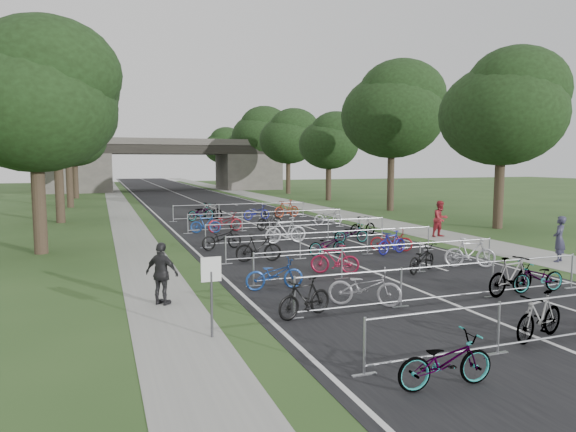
# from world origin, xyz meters

# --- Properties ---
(ground) EXTENTS (200.00, 200.00, 0.00)m
(ground) POSITION_xyz_m (0.00, 0.00, 0.00)
(ground) COLOR #2D4A20
(ground) RESTS_ON ground
(road) EXTENTS (11.00, 140.00, 0.01)m
(road) POSITION_xyz_m (0.00, 50.00, 0.01)
(road) COLOR black
(road) RESTS_ON ground
(sidewalk_right) EXTENTS (3.00, 140.00, 0.01)m
(sidewalk_right) POSITION_xyz_m (8.00, 50.00, 0.01)
(sidewalk_right) COLOR gray
(sidewalk_right) RESTS_ON ground
(sidewalk_left) EXTENTS (2.00, 140.00, 0.01)m
(sidewalk_left) POSITION_xyz_m (-7.50, 50.00, 0.01)
(sidewalk_left) COLOR gray
(sidewalk_left) RESTS_ON ground
(lane_markings) EXTENTS (0.12, 140.00, 0.00)m
(lane_markings) POSITION_xyz_m (0.00, 50.00, 0.00)
(lane_markings) COLOR silver
(lane_markings) RESTS_ON ground
(overpass_bridge) EXTENTS (31.00, 8.00, 7.05)m
(overpass_bridge) POSITION_xyz_m (0.00, 65.00, 3.53)
(overpass_bridge) COLOR #4F4C46
(overpass_bridge) RESTS_ON ground
(park_sign) EXTENTS (0.45, 0.06, 1.83)m
(park_sign) POSITION_xyz_m (-6.80, 3.00, 1.27)
(park_sign) COLOR #4C4C51
(park_sign) RESTS_ON ground
(tree_left_0) EXTENTS (6.72, 6.72, 10.25)m
(tree_left_0) POSITION_xyz_m (-11.39, 15.93, 6.49)
(tree_left_0) COLOR #33261C
(tree_left_0) RESTS_ON ground
(tree_right_0) EXTENTS (7.17, 7.17, 10.93)m
(tree_right_0) POSITION_xyz_m (13.11, 15.93, 6.92)
(tree_right_0) COLOR #33261C
(tree_right_0) RESTS_ON ground
(tree_left_1) EXTENTS (7.56, 7.56, 11.53)m
(tree_left_1) POSITION_xyz_m (-11.39, 27.93, 7.30)
(tree_left_1) COLOR #33261C
(tree_left_1) RESTS_ON ground
(tree_right_1) EXTENTS (8.18, 8.18, 12.47)m
(tree_right_1) POSITION_xyz_m (13.11, 27.93, 7.90)
(tree_right_1) COLOR #33261C
(tree_right_1) RESTS_ON ground
(tree_left_2) EXTENTS (8.40, 8.40, 12.81)m
(tree_left_2) POSITION_xyz_m (-11.39, 39.93, 8.12)
(tree_left_2) COLOR #33261C
(tree_left_2) RESTS_ON ground
(tree_right_2) EXTENTS (6.16, 6.16, 9.39)m
(tree_right_2) POSITION_xyz_m (13.11, 39.93, 5.95)
(tree_right_2) COLOR #33261C
(tree_right_2) RESTS_ON ground
(tree_left_3) EXTENTS (6.72, 6.72, 10.25)m
(tree_left_3) POSITION_xyz_m (-11.39, 51.93, 6.49)
(tree_left_3) COLOR #33261C
(tree_left_3) RESTS_ON ground
(tree_right_3) EXTENTS (7.17, 7.17, 10.93)m
(tree_right_3) POSITION_xyz_m (13.11, 51.93, 6.92)
(tree_right_3) COLOR #33261C
(tree_right_3) RESTS_ON ground
(tree_left_4) EXTENTS (7.56, 7.56, 11.53)m
(tree_left_4) POSITION_xyz_m (-11.39, 63.93, 7.30)
(tree_left_4) COLOR #33261C
(tree_left_4) RESTS_ON ground
(tree_right_4) EXTENTS (8.18, 8.18, 12.47)m
(tree_right_4) POSITION_xyz_m (13.11, 63.93, 7.90)
(tree_right_4) COLOR #33261C
(tree_right_4) RESTS_ON ground
(tree_left_5) EXTENTS (8.40, 8.40, 12.81)m
(tree_left_5) POSITION_xyz_m (-11.39, 75.93, 8.12)
(tree_left_5) COLOR #33261C
(tree_left_5) RESTS_ON ground
(tree_right_5) EXTENTS (6.16, 6.16, 9.39)m
(tree_right_5) POSITION_xyz_m (13.11, 75.93, 5.95)
(tree_right_5) COLOR #33261C
(tree_right_5) RESTS_ON ground
(tree_left_6) EXTENTS (6.72, 6.72, 10.25)m
(tree_left_6) POSITION_xyz_m (-11.39, 87.93, 6.49)
(tree_left_6) COLOR #33261C
(tree_left_6) RESTS_ON ground
(tree_right_6) EXTENTS (7.17, 7.17, 10.93)m
(tree_right_6) POSITION_xyz_m (13.11, 87.93, 6.92)
(tree_right_6) COLOR #33261C
(tree_right_6) RESTS_ON ground
(barrier_row_0) EXTENTS (9.70, 0.08, 1.10)m
(barrier_row_0) POSITION_xyz_m (0.00, 0.00, 0.55)
(barrier_row_0) COLOR #A1A4A9
(barrier_row_0) RESTS_ON ground
(barrier_row_1) EXTENTS (9.70, 0.08, 1.10)m
(barrier_row_1) POSITION_xyz_m (0.00, 3.60, 0.55)
(barrier_row_1) COLOR #A1A4A9
(barrier_row_1) RESTS_ON ground
(barrier_row_2) EXTENTS (9.70, 0.08, 1.10)m
(barrier_row_2) POSITION_xyz_m (0.00, 7.20, 0.55)
(barrier_row_2) COLOR #A1A4A9
(barrier_row_2) RESTS_ON ground
(barrier_row_3) EXTENTS (9.70, 0.08, 1.10)m
(barrier_row_3) POSITION_xyz_m (0.00, 11.00, 0.55)
(barrier_row_3) COLOR #A1A4A9
(barrier_row_3) RESTS_ON ground
(barrier_row_4) EXTENTS (9.70, 0.08, 1.10)m
(barrier_row_4) POSITION_xyz_m (0.00, 15.00, 0.55)
(barrier_row_4) COLOR #A1A4A9
(barrier_row_4) RESTS_ON ground
(barrier_row_5) EXTENTS (9.70, 0.08, 1.10)m
(barrier_row_5) POSITION_xyz_m (0.00, 20.00, 0.55)
(barrier_row_5) COLOR #A1A4A9
(barrier_row_5) RESTS_ON ground
(barrier_row_6) EXTENTS (9.70, 0.08, 1.10)m
(barrier_row_6) POSITION_xyz_m (0.00, 26.00, 0.55)
(barrier_row_6) COLOR #A1A4A9
(barrier_row_6) RESTS_ON ground
(bike_0) EXTENTS (1.87, 0.74, 0.96)m
(bike_0) POSITION_xyz_m (-3.55, -0.95, 0.48)
(bike_0) COLOR #A1A4A9
(bike_0) RESTS_ON ground
(bike_1) EXTENTS (1.84, 0.94, 1.06)m
(bike_1) POSITION_xyz_m (-0.09, 0.35, 0.53)
(bike_1) COLOR #A1A4A9
(bike_1) RESTS_ON ground
(bike_4) EXTENTS (1.72, 0.96, 1.00)m
(bike_4) POSITION_xyz_m (-4.30, 3.66, 0.50)
(bike_4) COLOR black
(bike_4) RESTS_ON ground
(bike_5) EXTENTS (2.06, 1.59, 1.04)m
(bike_5) POSITION_xyz_m (-2.39, 4.05, 0.52)
(bike_5) COLOR #95949A
(bike_5) RESTS_ON ground
(bike_6) EXTENTS (1.99, 0.86, 1.16)m
(bike_6) POSITION_xyz_m (2.18, 3.56, 0.58)
(bike_6) COLOR #A1A4A9
(bike_6) RESTS_ON ground
(bike_7) EXTENTS (1.83, 0.74, 0.94)m
(bike_7) POSITION_xyz_m (3.20, 3.54, 0.47)
(bike_7) COLOR #A1A4A9
(bike_7) RESTS_ON ground
(bike_8) EXTENTS (1.85, 0.72, 0.96)m
(bike_8) POSITION_xyz_m (-4.11, 6.61, 0.48)
(bike_8) COLOR navy
(bike_8) RESTS_ON ground
(bike_9) EXTENTS (1.73, 1.23, 1.02)m
(bike_9) POSITION_xyz_m (-1.42, 7.98, 0.51)
(bike_9) COLOR maroon
(bike_9) RESTS_ON ground
(bike_10) EXTENTS (1.96, 1.52, 0.99)m
(bike_10) POSITION_xyz_m (1.61, 7.20, 0.50)
(bike_10) COLOR black
(bike_10) RESTS_ON ground
(bike_11) EXTENTS (1.91, 1.26, 1.12)m
(bike_11) POSITION_xyz_m (3.74, 7.23, 0.56)
(bike_11) COLOR #B1B2B9
(bike_11) RESTS_ON ground
(bike_12) EXTENTS (1.88, 0.73, 1.10)m
(bike_12) POSITION_xyz_m (-3.28, 11.03, 0.55)
(bike_12) COLOR black
(bike_12) RESTS_ON ground
(bike_13) EXTENTS (1.78, 0.75, 0.91)m
(bike_13) POSITION_xyz_m (-0.17, 11.37, 0.45)
(bike_13) COLOR #A1A4A9
(bike_13) RESTS_ON ground
(bike_14) EXTENTS (1.72, 0.92, 1.00)m
(bike_14) POSITION_xyz_m (2.52, 10.64, 0.50)
(bike_14) COLOR #1C1C9B
(bike_14) RESTS_ON ground
(bike_15) EXTENTS (1.89, 1.46, 0.96)m
(bike_15) POSITION_xyz_m (2.90, 11.32, 0.48)
(bike_15) COLOR maroon
(bike_15) RESTS_ON ground
(bike_16) EXTENTS (2.07, 1.17, 1.03)m
(bike_16) POSITION_xyz_m (-4.00, 14.33, 0.51)
(bike_16) COLOR black
(bike_16) RESTS_ON ground
(bike_17) EXTENTS (2.09, 0.62, 1.25)m
(bike_17) POSITION_xyz_m (-0.72, 14.96, 0.63)
(bike_17) COLOR #ABADB3
(bike_17) RESTS_ON ground
(bike_18) EXTENTS (1.79, 0.72, 0.92)m
(bike_18) POSITION_xyz_m (2.29, 14.00, 0.46)
(bike_18) COLOR #A1A4A9
(bike_18) RESTS_ON ground
(bike_19) EXTENTS (1.85, 0.95, 1.07)m
(bike_19) POSITION_xyz_m (3.88, 15.76, 0.53)
(bike_19) COLOR #A1A4A9
(bike_19) RESTS_ON ground
(bike_20) EXTENTS (1.75, 0.88, 1.01)m
(bike_20) POSITION_xyz_m (-3.64, 19.88, 0.51)
(bike_20) COLOR #1C479E
(bike_20) RESTS_ON ground
(bike_21) EXTENTS (2.22, 1.22, 1.11)m
(bike_21) POSITION_xyz_m (-2.53, 19.98, 0.55)
(bike_21) COLOR maroon
(bike_21) RESTS_ON ground
(bike_22) EXTENTS (1.93, 1.22, 1.13)m
(bike_22) POSITION_xyz_m (0.06, 19.88, 0.56)
(bike_22) COLOR black
(bike_22) RESTS_ON ground
(bike_23) EXTENTS (1.98, 0.78, 1.03)m
(bike_23) POSITION_xyz_m (4.30, 21.03, 0.51)
(bike_23) COLOR #929299
(bike_23) RESTS_ON ground
(bike_24) EXTENTS (2.21, 1.56, 1.10)m
(bike_24) POSITION_xyz_m (-2.79, 26.02, 0.55)
(bike_24) COLOR #A1A4A9
(bike_24) RESTS_ON ground
(bike_25) EXTENTS (1.89, 1.36, 1.12)m
(bike_25) POSITION_xyz_m (-2.06, 26.75, 0.56)
(bike_25) COLOR #A1A4A9
(bike_25) RESTS_ON ground
(bike_26) EXTENTS (2.04, 1.05, 1.02)m
(bike_26) POSITION_xyz_m (0.89, 25.25, 0.51)
(bike_26) COLOR navy
(bike_26) RESTS_ON ground
(bike_27) EXTENTS (2.15, 1.09, 1.24)m
(bike_27) POSITION_xyz_m (3.29, 25.86, 0.62)
(bike_27) COLOR maroon
(bike_27) RESTS_ON ground
(pedestrian_a) EXTENTS (0.79, 0.70, 1.81)m
(pedestrian_a) POSITION_xyz_m (7.76, 6.94, 0.90)
(pedestrian_a) COLOR #2C2C42
(pedestrian_a) RESTS_ON ground
(pedestrian_b) EXTENTS (1.02, 0.85, 1.90)m
(pedestrian_b) POSITION_xyz_m (7.60, 14.20, 0.95)
(pedestrian_b) COLOR maroon
(pedestrian_b) RESTS_ON ground
(pedestrian_c) EXTENTS (1.04, 0.99, 1.73)m
(pedestrian_c) POSITION_xyz_m (-7.53, 6.07, 0.86)
(pedestrian_c) COLOR #242426
(pedestrian_c) RESTS_ON ground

